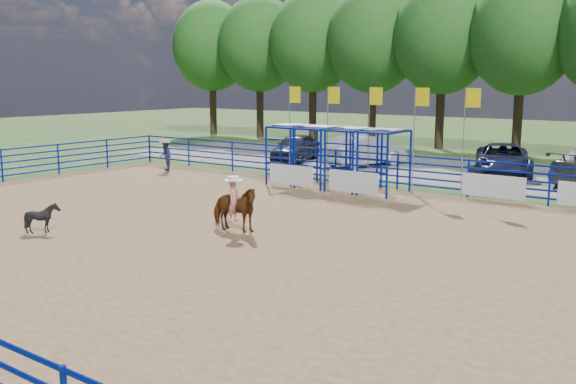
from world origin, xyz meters
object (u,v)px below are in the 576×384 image
object	(u,v)px
calf	(43,218)
car_c	(503,160)
car_b	(364,151)
car_a	(296,147)
horse_and_rider	(234,205)
spectator_cowboy	(165,155)

from	to	relation	value
calf	car_c	size ratio (longest dim) A/B	0.17
calf	car_b	xyz separation A→B (m)	(0.36, 18.64, 0.35)
car_a	horse_and_rider	bearing A→B (deg)	-77.33
horse_and_rider	car_a	world-z (taller)	horse_and_rider
calf	car_b	distance (m)	18.64
calf	car_c	distance (m)	21.05
horse_and_rider	spectator_cowboy	size ratio (longest dim) A/B	1.52
car_a	car_b	size ratio (longest dim) A/B	0.90
car_b	spectator_cowboy	bearing A→B (deg)	62.26
horse_and_rider	car_b	bearing A→B (deg)	105.24
horse_and_rider	spectator_cowboy	distance (m)	13.57
spectator_cowboy	calf	bearing A→B (deg)	-59.24
car_a	car_b	distance (m)	4.15
calf	spectator_cowboy	xyz separation A→B (m)	(-6.67, 11.20, 0.33)
calf	spectator_cowboy	bearing A→B (deg)	20.93
car_a	car_b	xyz separation A→B (m)	(4.13, 0.37, 0.05)
horse_and_rider	car_c	world-z (taller)	horse_and_rider
horse_and_rider	car_c	bearing A→B (deg)	80.30
car_c	spectator_cowboy	bearing A→B (deg)	-168.44
spectator_cowboy	car_c	bearing A→B (deg)	31.53
car_a	car_c	world-z (taller)	car_a
horse_and_rider	calf	bearing A→B (deg)	-142.28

